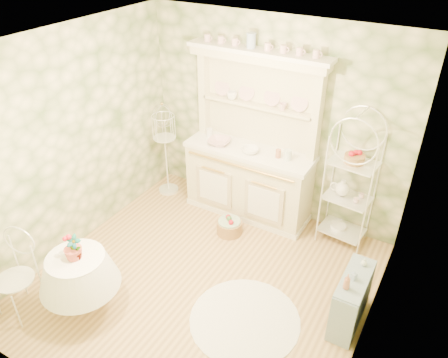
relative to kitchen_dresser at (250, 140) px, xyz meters
The scene contains 22 objects.
floor 1.91m from the kitchen_dresser, 82.50° to the right, with size 3.60×3.60×0.00m, color tan.
ceiling 2.18m from the kitchen_dresser, 82.50° to the right, with size 3.60×3.60×0.00m, color white.
wall_left 2.22m from the kitchen_dresser, 136.47° to the right, with size 3.60×3.60×0.00m, color beige.
wall_right 2.52m from the kitchen_dresser, 37.23° to the right, with size 3.60×3.60×0.00m, color beige.
wall_back 0.40m from the kitchen_dresser, 54.46° to the left, with size 3.60×3.60×0.00m, color beige.
wall_front 3.33m from the kitchen_dresser, 86.55° to the right, with size 3.60×3.60×0.00m, color beige.
kitchen_dresser is the anchor object (origin of this frame).
bakers_rack 1.38m from the kitchen_dresser, ahead, with size 0.53×0.38×1.71m, color white.
side_shelf 2.36m from the kitchen_dresser, 33.76° to the right, with size 0.25×0.66×0.57m, color #899EAE.
round_table 2.70m from the kitchen_dresser, 105.85° to the right, with size 0.63×0.63×0.69m, color white.
cafe_chair 3.17m from the kitchen_dresser, 113.76° to the right, with size 0.45×0.45×0.99m, color white.
birdcage_stand 1.39m from the kitchen_dresser, behind, with size 0.32×0.32×1.37m, color white.
floor_basket 1.17m from the kitchen_dresser, 88.09° to the right, with size 0.37×0.37×0.24m, color #AD804C.
lace_rug 2.28m from the kitchen_dresser, 63.31° to the right, with size 1.18×1.18×0.01m, color white.
bowl_floral 0.44m from the kitchen_dresser, 168.89° to the right, with size 0.30×0.30×0.07m, color white.
bowl_white 0.17m from the kitchen_dresser, 59.00° to the right, with size 0.23×0.23×0.07m, color white.
cup_left 0.61m from the kitchen_dresser, 156.10° to the left, with size 0.13×0.13×0.11m, color white.
cup_right 0.61m from the kitchen_dresser, 23.95° to the left, with size 0.10×0.10×0.09m, color white.
potted_geranium 2.58m from the kitchen_dresser, 104.96° to the right, with size 0.15×0.10×0.29m, color #3F7238.
bottle_amber 2.32m from the kitchen_dresser, 38.40° to the right, with size 0.07×0.07×0.17m, color #AB6949.
bottle_blue 2.25m from the kitchen_dresser, 34.74° to the right, with size 0.05×0.05×0.11m, color #92A9CA.
bottle_glass 2.16m from the kitchen_dresser, 28.64° to the right, with size 0.07×0.07×0.09m, color silver.
Camera 1 is at (2.07, -3.08, 3.71)m, focal length 35.00 mm.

